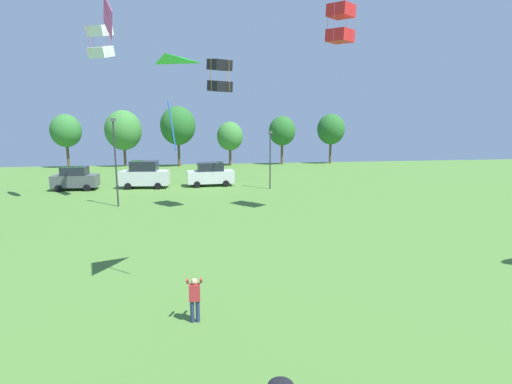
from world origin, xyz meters
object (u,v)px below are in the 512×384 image
object	(u,v)px
treeline_tree_2	(178,126)
kite_flying_0	(156,86)
person_standing_near_foreground	(195,297)
kite_flying_5	(220,76)
kite_flying_6	(341,23)
kite_flying_1	(100,41)
light_post_2	(115,158)
parked_car_third_from_left	(210,174)
parked_car_second_from_left	(145,175)
treeline_tree_1	(123,130)
treeline_tree_3	(230,136)
treeline_tree_0	(66,131)
light_post_0	(270,156)
treeline_tree_5	(331,129)
treeline_tree_4	(282,131)
parked_car_leftmost	(75,178)
kite_flying_7	(108,17)

from	to	relation	value
treeline_tree_2	kite_flying_0	bearing A→B (deg)	-88.20
person_standing_near_foreground	kite_flying_5	bearing A→B (deg)	71.06
kite_flying_6	kite_flying_1	bearing A→B (deg)	144.36
kite_flying_0	light_post_2	bearing A→B (deg)	106.63
parked_car_third_from_left	kite_flying_6	bearing A→B (deg)	-65.29
parked_car_second_from_left	treeline_tree_1	size ratio (longest dim) A/B	0.60
treeline_tree_3	treeline_tree_0	bearing A→B (deg)	178.14
light_post_0	treeline_tree_1	xyz separation A→B (m)	(-17.07, 21.55, 1.91)
person_standing_near_foreground	kite_flying_0	distance (m)	7.54
treeline_tree_0	treeline_tree_1	xyz separation A→B (m)	(7.45, 0.64, 0.03)
parked_car_third_from_left	light_post_0	distance (m)	6.47
treeline_tree_2	treeline_tree_5	bearing A→B (deg)	1.42
kite_flying_0	kite_flying_1	distance (m)	24.33
kite_flying_5	light_post_0	size ratio (longest dim) A/B	0.40
light_post_2	treeline_tree_2	xyz separation A→B (m)	(3.43, 26.32, 1.93)
treeline_tree_3	light_post_0	bearing A→B (deg)	-83.77
person_standing_near_foreground	kite_flying_1	xyz separation A→B (m)	(-7.94, 25.50, 12.35)
person_standing_near_foreground	treeline_tree_3	xyz separation A→B (m)	(4.73, 44.91, 3.30)
kite_flying_1	parked_car_second_from_left	xyz separation A→B (m)	(2.96, 1.50, -11.94)
kite_flying_5	treeline_tree_5	xyz separation A→B (m)	(18.11, 30.15, -4.38)
treeline_tree_2	treeline_tree_4	world-z (taller)	treeline_tree_2
parked_car_leftmost	kite_flying_6	bearing A→B (deg)	-32.47
parked_car_leftmost	light_post_2	bearing A→B (deg)	-55.42
kite_flying_1	treeline_tree_0	xyz separation A→B (m)	(-9.64, 20.14, -8.21)
treeline_tree_5	light_post_0	bearing A→B (deg)	-121.85
kite_flying_6	person_standing_near_foreground	bearing A→B (deg)	-125.24
parked_car_leftmost	parked_car_third_from_left	distance (m)	12.69
light_post_2	person_standing_near_foreground	bearing A→B (deg)	-72.35
person_standing_near_foreground	kite_flying_0	bearing A→B (deg)	100.93
kite_flying_6	treeline_tree_0	xyz separation A→B (m)	(-26.86, 32.49, -7.50)
kite_flying_0	kite_flying_1	size ratio (longest dim) A/B	0.84
kite_flying_0	parked_car_leftmost	bearing A→B (deg)	112.84
kite_flying_6	parked_car_second_from_left	bearing A→B (deg)	135.86
kite_flying_5	treeline_tree_5	size ratio (longest dim) A/B	0.30
kite_flying_1	parked_car_leftmost	size ratio (longest dim) A/B	0.74
person_standing_near_foreground	treeline_tree_3	bearing A→B (deg)	71.64
parked_car_third_from_left	light_post_2	distance (m)	11.60
light_post_0	kite_flying_5	bearing A→B (deg)	-119.02
kite_flying_7	light_post_2	size ratio (longest dim) A/B	0.47
kite_flying_0	parked_car_second_from_left	bearing A→B (deg)	98.90
kite_flying_6	treeline_tree_1	bearing A→B (deg)	120.38
kite_flying_6	treeline_tree_3	size ratio (longest dim) A/B	0.37
person_standing_near_foreground	treeline_tree_5	size ratio (longest dim) A/B	0.21
treeline_tree_0	treeline_tree_3	xyz separation A→B (m)	(22.31, -0.72, -0.84)
parked_car_third_from_left	light_post_2	size ratio (longest dim) A/B	0.71
kite_flying_0	treeline_tree_2	size ratio (longest dim) A/B	0.30
kite_flying_1	kite_flying_5	distance (m)	14.49
treeline_tree_2	treeline_tree_4	bearing A→B (deg)	0.86
kite_flying_0	treeline_tree_3	size ratio (longest dim) A/B	0.41
kite_flying_5	parked_car_third_from_left	bearing A→B (deg)	92.04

